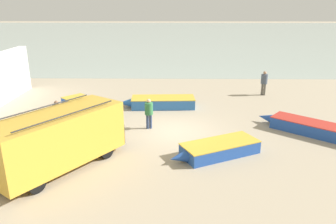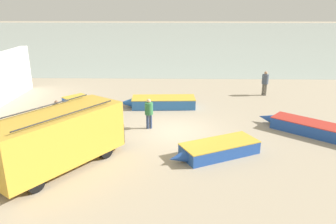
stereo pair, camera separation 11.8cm
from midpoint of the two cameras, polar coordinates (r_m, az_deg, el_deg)
ground_plane at (r=16.59m, az=1.07°, el=-3.40°), size 200.00×200.00×0.00m
sea_water at (r=67.67m, az=1.33°, el=13.32°), size 120.00×80.00×0.01m
parked_van at (r=13.36m, az=-18.30°, el=-4.27°), size 4.62×5.45×2.38m
fishing_rowboat_0 at (r=20.10m, az=-13.79°, el=1.03°), size 3.49×3.44×0.67m
fishing_rowboat_1 at (r=20.32m, az=-1.07°, el=1.71°), size 4.74×1.64×0.63m
fishing_rowboat_2 at (r=17.71m, az=23.97°, el=-2.59°), size 4.54×3.98×0.60m
fishing_rowboat_3 at (r=14.17m, az=8.75°, el=-6.39°), size 4.02×2.67×0.57m
fisherman_0 at (r=17.18m, az=-18.48°, el=-0.16°), size 0.43×0.43×1.63m
fisherman_1 at (r=16.70m, az=-3.14°, el=0.20°), size 0.42×0.42×1.59m
fisherman_2 at (r=23.79m, az=16.69°, el=5.19°), size 0.45×0.45×1.70m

